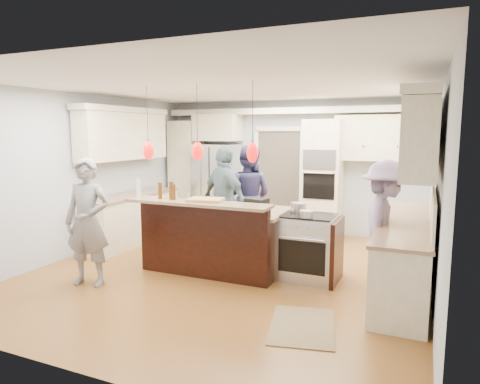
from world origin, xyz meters
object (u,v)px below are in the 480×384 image
object	(u,v)px
refrigerator	(217,186)
kitchen_island	(218,237)
person_far_left	(248,196)
island_range	(310,247)
person_bar_end	(88,222)

from	to	relation	value
refrigerator	kitchen_island	world-z (taller)	refrigerator
kitchen_island	person_far_left	world-z (taller)	person_far_left
refrigerator	island_range	world-z (taller)	refrigerator
person_far_left	person_bar_end	bearing A→B (deg)	63.87
kitchen_island	island_range	distance (m)	1.41
refrigerator	island_range	bearing A→B (deg)	-42.59
refrigerator	person_far_left	bearing A→B (deg)	-44.13
person_far_left	refrigerator	bearing A→B (deg)	-46.43
island_range	refrigerator	bearing A→B (deg)	137.41
kitchen_island	person_bar_end	bearing A→B (deg)	-134.04
person_bar_end	person_far_left	distance (m)	2.97
refrigerator	kitchen_island	distance (m)	2.91
person_bar_end	refrigerator	bearing A→B (deg)	77.99
person_bar_end	kitchen_island	bearing A→B (deg)	33.69
island_range	person_bar_end	size ratio (longest dim) A/B	0.53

